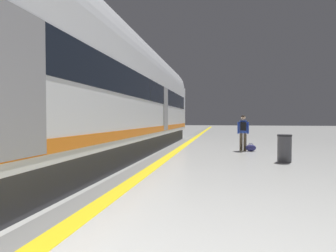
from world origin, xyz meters
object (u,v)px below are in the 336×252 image
object	(u,v)px
passenger_near	(243,130)
duffel_bag_near	(251,148)
high_speed_train	(83,83)
waste_bin	(284,148)

from	to	relation	value
passenger_near	duffel_bag_near	size ratio (longest dim) A/B	3.64
high_speed_train	duffel_bag_near	distance (m)	7.59
duffel_bag_near	passenger_near	bearing A→B (deg)	152.73
passenger_near	duffel_bag_near	distance (m)	0.87
high_speed_train	passenger_near	xyz separation A→B (m)	(5.01, 5.04, -1.55)
waste_bin	high_speed_train	bearing A→B (deg)	-161.30
duffel_bag_near	waste_bin	bearing A→B (deg)	-74.29
high_speed_train	waste_bin	bearing A→B (deg)	18.70
high_speed_train	duffel_bag_near	bearing A→B (deg)	42.43
high_speed_train	duffel_bag_near	xyz separation A→B (m)	(5.33, 4.87, -2.35)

